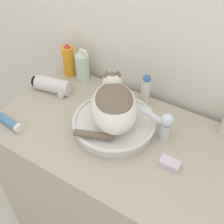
{
  "coord_description": "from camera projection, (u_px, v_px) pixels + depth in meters",
  "views": [
    {
      "loc": [
        0.41,
        -0.4,
        1.75
      ],
      "look_at": [
        -0.03,
        0.31,
        0.99
      ],
      "focal_mm": 45.0,
      "sensor_mm": 36.0,
      "label": 1
    }
  ],
  "objects": [
    {
      "name": "sink_basin",
      "position": [
        114.0,
        123.0,
        1.19
      ],
      "size": [
        0.36,
        0.36,
        0.06
      ],
      "color": "silver",
      "rests_on": "vanity_counter"
    },
    {
      "name": "soap_bar",
      "position": [
        170.0,
        163.0,
        1.06
      ],
      "size": [
        0.08,
        0.04,
        0.02
      ],
      "color": "silver",
      "rests_on": "vanity_counter"
    },
    {
      "name": "soap_pump_bottle",
      "position": [
        83.0,
        67.0,
        1.43
      ],
      "size": [
        0.07,
        0.07,
        0.18
      ],
      "color": "silver",
      "rests_on": "vanity_counter"
    },
    {
      "name": "cat",
      "position": [
        114.0,
        104.0,
        1.13
      ],
      "size": [
        0.32,
        0.35,
        0.17
      ],
      "rotation": [
        0.0,
        0.0,
        2.18
      ],
      "color": "silver",
      "rests_on": "sink_basin"
    },
    {
      "name": "hair_dryer",
      "position": [
        53.0,
        85.0,
        1.38
      ],
      "size": [
        0.2,
        0.11,
        0.07
      ],
      "rotation": [
        0.0,
        0.0,
        3.35
      ],
      "color": "silver",
      "rests_on": "vanity_counter"
    },
    {
      "name": "spray_bottle_trigger",
      "position": [
        69.0,
        60.0,
        1.46
      ],
      "size": [
        0.06,
        0.06,
        0.18
      ],
      "color": "orange",
      "rests_on": "vanity_counter"
    },
    {
      "name": "faucet",
      "position": [
        164.0,
        124.0,
        1.11
      ],
      "size": [
        0.14,
        0.07,
        0.15
      ],
      "rotation": [
        0.0,
        0.0,
        -2.87
      ],
      "color": "silver",
      "rests_on": "vanity_counter"
    },
    {
      "name": "cream_tube",
      "position": [
        8.0,
        121.0,
        1.22
      ],
      "size": [
        0.17,
        0.05,
        0.04
      ],
      "rotation": [
        0.0,
        0.0,
        -0.1
      ],
      "color": "#4C7FB2",
      "rests_on": "vanity_counter"
    },
    {
      "name": "vanity_counter",
      "position": [
        117.0,
        192.0,
        1.48
      ],
      "size": [
        1.08,
        0.6,
        0.88
      ],
      "color": "#B2A893",
      "rests_on": "ground_plane"
    },
    {
      "name": "wall_back",
      "position": [
        161.0,
        31.0,
        1.19
      ],
      "size": [
        8.0,
        0.05,
        2.4
      ],
      "color": "silver",
      "rests_on": "ground_plane"
    },
    {
      "name": "deodorant_stick",
      "position": [
        146.0,
        89.0,
        1.29
      ],
      "size": [
        0.04,
        0.04,
        0.15
      ],
      "color": "white",
      "rests_on": "vanity_counter"
    }
  ]
}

